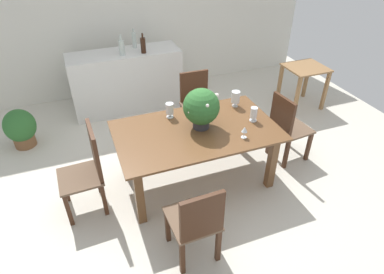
# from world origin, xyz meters

# --- Properties ---
(ground_plane) EXTENTS (7.04, 7.04, 0.00)m
(ground_plane) POSITION_xyz_m (0.00, 0.00, 0.00)
(ground_plane) COLOR beige
(back_wall) EXTENTS (6.40, 0.10, 2.60)m
(back_wall) POSITION_xyz_m (0.00, 2.60, 1.30)
(back_wall) COLOR silver
(back_wall) RESTS_ON ground
(dining_table) EXTENTS (1.84, 1.09, 0.75)m
(dining_table) POSITION_xyz_m (0.00, -0.25, 0.62)
(dining_table) COLOR brown
(dining_table) RESTS_ON ground
(chair_head_end) EXTENTS (0.47, 0.48, 1.02)m
(chair_head_end) POSITION_xyz_m (-1.23, -0.24, 0.56)
(chair_head_end) COLOR #422616
(chair_head_end) RESTS_ON ground
(chair_near_left) EXTENTS (0.45, 0.49, 0.93)m
(chair_near_left) POSITION_xyz_m (-0.41, -1.31, 0.51)
(chair_near_left) COLOR #422616
(chair_near_left) RESTS_ON ground
(chair_foot_end) EXTENTS (0.49, 0.47, 0.95)m
(chair_foot_end) POSITION_xyz_m (1.24, -0.26, 0.52)
(chair_foot_end) COLOR #422616
(chair_foot_end) RESTS_ON ground
(chair_far_right) EXTENTS (0.46, 0.46, 0.91)m
(chair_far_right) POSITION_xyz_m (0.42, 0.81, 0.51)
(chair_far_right) COLOR #422616
(chair_far_right) RESTS_ON ground
(flower_centerpiece) EXTENTS (0.42, 0.41, 0.47)m
(flower_centerpiece) POSITION_xyz_m (0.07, -0.22, 1.00)
(flower_centerpiece) COLOR #333338
(flower_centerpiece) RESTS_ON dining_table
(crystal_vase_left) EXTENTS (0.11, 0.11, 0.20)m
(crystal_vase_left) POSITION_xyz_m (0.65, 0.09, 0.87)
(crystal_vase_left) COLOR silver
(crystal_vase_left) RESTS_ON dining_table
(crystal_vase_center_near) EXTENTS (0.09, 0.09, 0.18)m
(crystal_vase_center_near) POSITION_xyz_m (0.69, -0.30, 0.85)
(crystal_vase_center_near) COLOR silver
(crystal_vase_center_near) RESTS_ON dining_table
(crystal_vase_right) EXTENTS (0.09, 0.09, 0.19)m
(crystal_vase_right) POSITION_xyz_m (-0.20, 0.12, 0.86)
(crystal_vase_right) COLOR silver
(crystal_vase_right) RESTS_ON dining_table
(wine_glass) EXTENTS (0.07, 0.07, 0.14)m
(wine_glass) POSITION_xyz_m (0.43, -0.57, 0.84)
(wine_glass) COLOR silver
(wine_glass) RESTS_ON dining_table
(kitchen_counter) EXTENTS (1.75, 0.58, 0.97)m
(kitchen_counter) POSITION_xyz_m (-0.40, 1.88, 0.49)
(kitchen_counter) COLOR silver
(kitchen_counter) RESTS_ON ground
(wine_bottle_amber) EXTENTS (0.06, 0.06, 0.30)m
(wine_bottle_amber) POSITION_xyz_m (-0.18, 2.01, 1.10)
(wine_bottle_amber) COLOR #B2BFB7
(wine_bottle_amber) RESTS_ON kitchen_counter
(wine_bottle_green) EXTENTS (0.08, 0.08, 0.30)m
(wine_bottle_green) POSITION_xyz_m (-0.10, 1.73, 1.09)
(wine_bottle_green) COLOR black
(wine_bottle_green) RESTS_ON kitchen_counter
(wine_bottle_tall) EXTENTS (0.08, 0.08, 0.31)m
(wine_bottle_tall) POSITION_xyz_m (-0.43, 1.75, 1.09)
(wine_bottle_tall) COLOR #B2BFB7
(wine_bottle_tall) RESTS_ON kitchen_counter
(side_table) EXTENTS (0.63, 0.58, 0.70)m
(side_table) POSITION_xyz_m (2.36, 0.90, 0.54)
(side_table) COLOR olive
(side_table) RESTS_ON ground
(potted_plant_floor) EXTENTS (0.43, 0.43, 0.57)m
(potted_plant_floor) POSITION_xyz_m (-2.03, 1.30, 0.30)
(potted_plant_floor) COLOR brown
(potted_plant_floor) RESTS_ON ground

